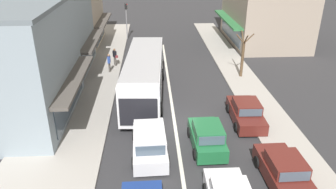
% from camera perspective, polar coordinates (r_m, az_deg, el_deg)
% --- Properties ---
extents(ground_plane, '(140.00, 140.00, 0.00)m').
position_cam_1_polar(ground_plane, '(20.91, 1.21, -5.34)').
color(ground_plane, '#2D2D30').
extents(lane_centre_line, '(0.20, 28.00, 0.01)m').
position_cam_1_polar(lane_centre_line, '(24.43, 0.50, -0.60)').
color(lane_centre_line, silver).
rests_on(lane_centre_line, ground).
extents(sidewalk_left, '(5.20, 44.00, 0.14)m').
position_cam_1_polar(sidewalk_left, '(26.72, -14.50, 1.04)').
color(sidewalk_left, '#A39E96').
rests_on(sidewalk_left, ground).
extents(kerb_right, '(2.80, 44.00, 0.12)m').
position_cam_1_polar(kerb_right, '(27.28, 13.34, 1.65)').
color(kerb_right, '#A39E96').
rests_on(kerb_right, ground).
extents(shopfront_corner_near, '(7.96, 9.26, 7.40)m').
position_cam_1_polar(shopfront_corner_near, '(22.46, -25.99, 4.62)').
color(shopfront_corner_near, '#84939E').
rests_on(shopfront_corner_near, ground).
extents(shopfront_mid_block, '(7.47, 8.20, 6.92)m').
position_cam_1_polar(shopfront_mid_block, '(30.53, -20.05, 10.06)').
color(shopfront_mid_block, '#84939E').
rests_on(shopfront_mid_block, ground).
extents(shopfront_far_end, '(7.34, 8.18, 8.32)m').
position_cam_1_polar(shopfront_far_end, '(38.28, -16.89, 14.34)').
color(shopfront_far_end, '#B2A38E').
rests_on(shopfront_far_end, ground).
extents(building_right_far, '(8.50, 11.01, 9.15)m').
position_cam_1_polar(building_right_far, '(39.14, 16.72, 15.19)').
color(building_right_far, gray).
rests_on(building_right_far, ground).
extents(city_bus, '(3.15, 10.97, 3.23)m').
position_cam_1_polar(city_bus, '(23.96, -4.16, 3.69)').
color(city_bus, silver).
rests_on(city_bus, ground).
extents(hatchback_queue_far_back, '(1.89, 3.74, 1.54)m').
position_cam_1_polar(hatchback_queue_far_back, '(18.52, 6.82, -7.33)').
color(hatchback_queue_far_back, '#1E6638').
rests_on(hatchback_queue_far_back, ground).
extents(wagon_adjacent_lane_trail, '(2.05, 4.56, 1.58)m').
position_cam_1_polar(wagon_adjacent_lane_trail, '(17.93, -3.23, -8.23)').
color(wagon_adjacent_lane_trail, silver).
rests_on(wagon_adjacent_lane_trail, ground).
extents(parked_sedan_kerb_front, '(1.94, 4.22, 1.47)m').
position_cam_1_polar(parked_sedan_kerb_front, '(16.91, 19.59, -12.55)').
color(parked_sedan_kerb_front, '#561E19').
rests_on(parked_sedan_kerb_front, ground).
extents(parked_sedan_kerb_second, '(1.99, 4.25, 1.47)m').
position_cam_1_polar(parked_sedan_kerb_second, '(21.58, 13.39, -3.05)').
color(parked_sedan_kerb_second, '#561E19').
rests_on(parked_sedan_kerb_second, ground).
extents(traffic_light_downstreet, '(0.32, 0.24, 4.20)m').
position_cam_1_polar(traffic_light_downstreet, '(39.55, -7.28, 13.57)').
color(traffic_light_downstreet, gray).
rests_on(traffic_light_downstreet, ground).
extents(street_tree_right, '(1.51, 1.90, 3.93)m').
position_cam_1_polar(street_tree_right, '(28.26, 12.88, 6.54)').
color(street_tree_right, brown).
rests_on(street_tree_right, ground).
extents(pedestrian_with_handbag_near, '(0.52, 0.59, 1.63)m').
position_cam_1_polar(pedestrian_with_handbag_near, '(30.65, -9.24, 6.63)').
color(pedestrian_with_handbag_near, '#4C4742').
rests_on(pedestrian_with_handbag_near, sidewalk_left).
extents(pedestrian_browsing_midblock, '(0.24, 0.57, 1.63)m').
position_cam_1_polar(pedestrian_browsing_midblock, '(29.22, -10.22, 5.63)').
color(pedestrian_browsing_midblock, '#4C4742').
rests_on(pedestrian_browsing_midblock, sidewalk_left).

